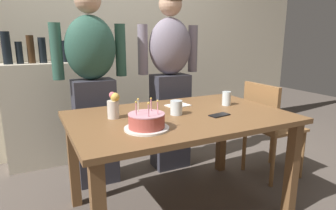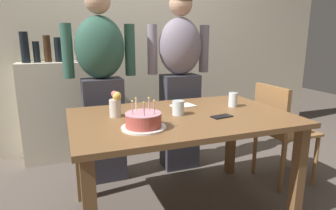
% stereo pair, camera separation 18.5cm
% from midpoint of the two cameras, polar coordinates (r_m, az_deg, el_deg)
% --- Properties ---
extents(ground_plane, '(10.00, 10.00, 0.00)m').
position_cam_midpoint_polar(ground_plane, '(2.31, -0.24, -19.99)').
color(ground_plane, '#564C44').
extents(back_wall, '(5.20, 0.10, 2.60)m').
position_cam_midpoint_polar(back_wall, '(3.39, -12.25, 13.63)').
color(back_wall, beige).
rests_on(back_wall, ground_plane).
extents(dining_table, '(1.50, 0.96, 0.74)m').
position_cam_midpoint_polar(dining_table, '(2.02, -0.26, -4.61)').
color(dining_table, brown).
rests_on(dining_table, ground_plane).
extents(birthday_cake, '(0.27, 0.27, 0.18)m').
position_cam_midpoint_polar(birthday_cake, '(1.69, -7.41, -3.37)').
color(birthday_cake, white).
rests_on(birthday_cake, dining_table).
extents(water_glass_near, '(0.07, 0.07, 0.11)m').
position_cam_midpoint_polar(water_glass_near, '(2.29, 9.28, 1.27)').
color(water_glass_near, silver).
rests_on(water_glass_near, dining_table).
extents(water_glass_far, '(0.08, 0.08, 0.10)m').
position_cam_midpoint_polar(water_glass_far, '(1.99, -1.00, -0.55)').
color(water_glass_far, silver).
rests_on(water_glass_far, dining_table).
extents(cell_phone, '(0.15, 0.09, 0.01)m').
position_cam_midpoint_polar(cell_phone, '(1.99, 7.57, -2.02)').
color(cell_phone, black).
rests_on(cell_phone, dining_table).
extents(napkin_stack, '(0.19, 0.15, 0.01)m').
position_cam_midpoint_polar(napkin_stack, '(2.25, -0.35, -0.11)').
color(napkin_stack, white).
rests_on(napkin_stack, dining_table).
extents(flower_vase, '(0.08, 0.08, 0.18)m').
position_cam_midpoint_polar(flower_vase, '(1.94, -13.45, -0.19)').
color(flower_vase, silver).
rests_on(flower_vase, dining_table).
extents(person_man_bearded, '(0.61, 0.27, 1.66)m').
position_cam_midpoint_polar(person_man_bearded, '(2.51, -16.74, 3.78)').
color(person_man_bearded, '#33333D').
rests_on(person_man_bearded, ground_plane).
extents(person_woman_cardigan, '(0.61, 0.27, 1.66)m').
position_cam_midpoint_polar(person_woman_cardigan, '(2.72, -1.51, 5.06)').
color(person_woman_cardigan, '#33333D').
rests_on(person_woman_cardigan, ground_plane).
extents(dining_chair, '(0.42, 0.42, 0.87)m').
position_cam_midpoint_polar(dining_chair, '(2.70, 17.30, -3.39)').
color(dining_chair, olive).
rests_on(dining_chair, ground_plane).
extents(shelf_cabinet, '(0.70, 0.30, 1.32)m').
position_cam_midpoint_polar(shelf_cabinet, '(3.15, -25.10, -1.46)').
color(shelf_cabinet, beige).
rests_on(shelf_cabinet, ground_plane).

